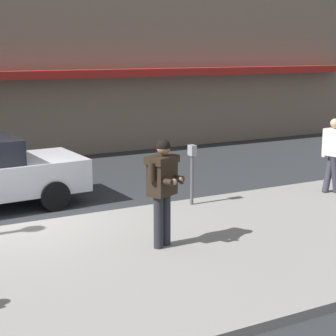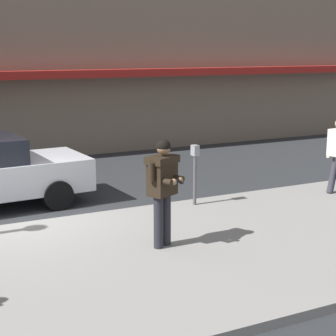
{
  "view_description": "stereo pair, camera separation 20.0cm",
  "coord_description": "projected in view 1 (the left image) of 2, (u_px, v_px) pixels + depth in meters",
  "views": [
    {
      "loc": [
        -2.16,
        -10.43,
        3.36
      ],
      "look_at": [
        1.95,
        -2.7,
        1.49
      ],
      "focal_mm": 60.0,
      "sensor_mm": 36.0,
      "label": 1
    },
    {
      "loc": [
        -1.98,
        -10.52,
        3.36
      ],
      "look_at": [
        1.95,
        -2.7,
        1.49
      ],
      "focal_mm": 60.0,
      "sensor_mm": 36.0,
      "label": 2
    }
  ],
  "objects": [
    {
      "name": "ground_plane",
      "position": [
        11.0,
        228.0,
        10.7
      ],
      "size": [
        80.0,
        80.0,
        0.0
      ],
      "primitive_type": "plane",
      "color": "#2B2D30"
    },
    {
      "name": "sidewalk",
      "position": [
        118.0,
        265.0,
        8.68
      ],
      "size": [
        32.0,
        5.3,
        0.14
      ],
      "primitive_type": "cube",
      "color": "gray",
      "rests_on": "ground"
    },
    {
      "name": "curb_paint_line",
      "position": [
        61.0,
        220.0,
        11.2
      ],
      "size": [
        28.0,
        0.12,
        0.01
      ],
      "primitive_type": "cube",
      "color": "silver",
      "rests_on": "ground"
    },
    {
      "name": "man_texting_on_phone",
      "position": [
        163.0,
        181.0,
        9.09
      ],
      "size": [
        0.62,
        0.65,
        1.81
      ],
      "color": "#23232B",
      "rests_on": "sidewalk"
    },
    {
      "name": "pedestrian_in_light_coat",
      "position": [
        333.0,
        151.0,
        12.61
      ],
      "size": [
        0.37,
        0.59,
        1.7
      ],
      "color": "#33333D",
      "rests_on": "sidewalk"
    },
    {
      "name": "parking_meter",
      "position": [
        192.0,
        166.0,
        11.65
      ],
      "size": [
        0.12,
        0.18,
        1.27
      ],
      "color": "#4C4C51",
      "rests_on": "sidewalk"
    }
  ]
}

